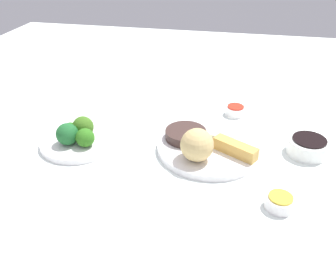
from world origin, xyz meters
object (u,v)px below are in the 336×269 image
object	(u,v)px
sauce_ramekin_hot_mustard	(280,203)
soy_sauce_bowl	(308,147)
sauce_ramekin_sweet_and_sour	(235,111)
broccoli_plate	(80,141)
main_plate	(209,149)

from	to	relation	value
sauce_ramekin_hot_mustard	soy_sauce_bowl	bearing A→B (deg)	69.80
sauce_ramekin_sweet_and_sour	broccoli_plate	bearing A→B (deg)	-147.89
soy_sauce_bowl	sauce_ramekin_hot_mustard	world-z (taller)	soy_sauce_bowl
soy_sauce_bowl	sauce_ramekin_sweet_and_sour	bearing A→B (deg)	136.77
broccoli_plate	sauce_ramekin_sweet_and_sour	bearing A→B (deg)	32.11
main_plate	sauce_ramekin_hot_mustard	size ratio (longest dim) A/B	4.48
main_plate	broccoli_plate	world-z (taller)	main_plate
broccoli_plate	sauce_ramekin_hot_mustard	size ratio (longest dim) A/B	3.42
soy_sauce_bowl	sauce_ramekin_sweet_and_sour	distance (m)	0.24
broccoli_plate	sauce_ramekin_sweet_and_sour	world-z (taller)	sauce_ramekin_sweet_and_sour
main_plate	broccoli_plate	distance (m)	0.32
main_plate	broccoli_plate	bearing A→B (deg)	-174.73
sauce_ramekin_sweet_and_sour	sauce_ramekin_hot_mustard	size ratio (longest dim) A/B	1.00
soy_sauce_bowl	main_plate	bearing A→B (deg)	-170.43
soy_sauce_bowl	sauce_ramekin_hot_mustard	distance (m)	0.22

